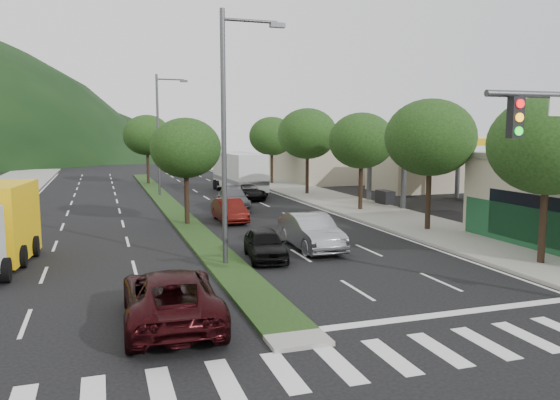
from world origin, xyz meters
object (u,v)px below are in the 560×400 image
object	(u,v)px
tree_med_far	(147,135)
car_queue_b	(233,199)
tree_med_near	(186,148)
motorhome	(239,172)
suv_maroon	(171,296)
car_queue_a	(265,244)
streetlight_near	(229,126)
tree_r_e	(272,136)
sedan_silver	(311,232)
car_queue_d	(247,192)
tree_r_b	(430,138)
tree_r_d	(307,134)
tree_r_c	(361,141)
streetlight_mid	(160,129)
car_queue_c	(230,210)
tree_r_a	(548,145)

from	to	relation	value
tree_med_far	car_queue_b	size ratio (longest dim) A/B	1.36
tree_med_near	motorhome	world-z (taller)	tree_med_near
suv_maroon	car_queue_a	world-z (taller)	suv_maroon
streetlight_near	car_queue_a	xyz separation A→B (m)	(1.63, 0.56, -4.94)
tree_r_e	sedan_silver	distance (m)	31.35
tree_med_near	suv_maroon	size ratio (longest dim) A/B	1.09
suv_maroon	tree_med_near	bearing A→B (deg)	-97.96
suv_maroon	tree_med_far	bearing A→B (deg)	-91.65
suv_maroon	car_queue_d	distance (m)	28.10
tree_r_b	car_queue_a	world-z (taller)	tree_r_b
tree_r_d	motorhome	size ratio (longest dim) A/B	0.78
tree_r_c	suv_maroon	size ratio (longest dim) A/B	1.17
car_queue_a	motorhome	bearing A→B (deg)	85.81
streetlight_mid	car_queue_b	size ratio (longest dim) A/B	1.96
tree_med_near	sedan_silver	xyz separation A→B (m)	(4.43, -8.14, -3.62)
streetlight_near	streetlight_mid	size ratio (longest dim) A/B	1.00
streetlight_near	motorhome	distance (m)	26.50
car_queue_c	streetlight_near	bearing A→B (deg)	-103.27
tree_med_near	car_queue_d	distance (m)	12.89
tree_r_e	tree_r_c	bearing A→B (deg)	-90.00
tree_r_e	motorhome	world-z (taller)	tree_r_e
sedan_silver	car_queue_b	bearing A→B (deg)	92.26
streetlight_mid	car_queue_a	distance (m)	24.98
tree_med_far	motorhome	world-z (taller)	tree_med_far
car_queue_c	streetlight_mid	bearing A→B (deg)	99.14
tree_r_a	tree_r_d	world-z (taller)	tree_r_d
streetlight_mid	car_queue_c	world-z (taller)	streetlight_mid
tree_r_c	tree_med_far	xyz separation A→B (m)	(-12.00, 24.00, 0.26)
streetlight_mid	car_queue_c	xyz separation A→B (m)	(2.42, -14.47, -4.90)
tree_r_c	suv_maroon	bearing A→B (deg)	-129.60
car_queue_b	tree_r_b	bearing A→B (deg)	-47.50
streetlight_near	car_queue_b	size ratio (longest dim) A/B	1.96
tree_r_e	tree_r_d	bearing A→B (deg)	-90.00
suv_maroon	streetlight_mid	bearing A→B (deg)	-93.42
tree_r_c	tree_r_d	size ratio (longest dim) A/B	0.90
tree_r_c	streetlight_near	distance (m)	16.85
tree_med_far	suv_maroon	world-z (taller)	tree_med_far
tree_r_c	sedan_silver	world-z (taller)	tree_r_c
tree_r_a	car_queue_c	distance (m)	17.78
tree_r_b	streetlight_mid	distance (m)	24.09
streetlight_near	motorhome	bearing A→B (deg)	75.20
tree_med_far	car_queue_a	distance (m)	35.75
tree_r_c	car_queue_d	bearing A→B (deg)	123.45
tree_r_c	tree_r_a	bearing A→B (deg)	-90.00
tree_r_a	suv_maroon	xyz separation A→B (m)	(-14.89, -2.00, -4.05)
tree_r_d	car_queue_c	world-z (taller)	tree_r_d
tree_r_a	streetlight_near	size ratio (longest dim) A/B	0.66
tree_r_e	tree_med_near	world-z (taller)	tree_r_e
tree_r_d	tree_med_near	world-z (taller)	tree_r_d
tree_r_e	streetlight_near	bearing A→B (deg)	-110.23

